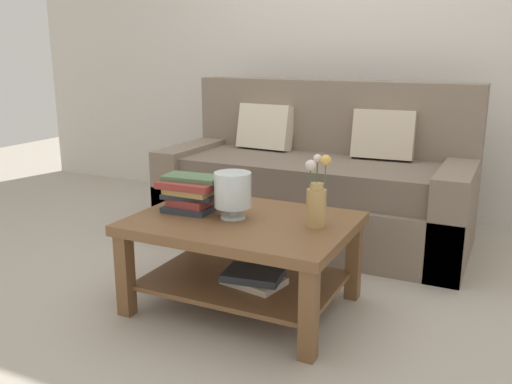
{
  "coord_description": "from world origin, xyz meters",
  "views": [
    {
      "loc": [
        1.18,
        -2.69,
        1.27
      ],
      "look_at": [
        -0.0,
        -0.25,
        0.57
      ],
      "focal_mm": 38.67,
      "sensor_mm": 36.0,
      "label": 1
    }
  ],
  "objects_px": {
    "book_stack_main": "(191,193)",
    "couch": "(317,185)",
    "coffee_table": "(243,244)",
    "glass_hurricane_vase": "(233,191)",
    "flower_pitcher": "(316,200)"
  },
  "relations": [
    {
      "from": "book_stack_main",
      "to": "glass_hurricane_vase",
      "type": "relative_size",
      "value": 1.36
    },
    {
      "from": "glass_hurricane_vase",
      "to": "coffee_table",
      "type": "bearing_deg",
      "value": 6.12
    },
    {
      "from": "coffee_table",
      "to": "glass_hurricane_vase",
      "type": "xyz_separation_m",
      "value": [
        -0.05,
        -0.01,
        0.27
      ]
    },
    {
      "from": "flower_pitcher",
      "to": "book_stack_main",
      "type": "bearing_deg",
      "value": -177.86
    },
    {
      "from": "couch",
      "to": "book_stack_main",
      "type": "bearing_deg",
      "value": -102.89
    },
    {
      "from": "couch",
      "to": "coffee_table",
      "type": "relative_size",
      "value": 1.91
    },
    {
      "from": "coffee_table",
      "to": "book_stack_main",
      "type": "distance_m",
      "value": 0.38
    },
    {
      "from": "book_stack_main",
      "to": "glass_hurricane_vase",
      "type": "bearing_deg",
      "value": -5.47
    },
    {
      "from": "book_stack_main",
      "to": "couch",
      "type": "bearing_deg",
      "value": 77.11
    },
    {
      "from": "glass_hurricane_vase",
      "to": "book_stack_main",
      "type": "bearing_deg",
      "value": 174.53
    },
    {
      "from": "book_stack_main",
      "to": "flower_pitcher",
      "type": "distance_m",
      "value": 0.67
    },
    {
      "from": "glass_hurricane_vase",
      "to": "flower_pitcher",
      "type": "height_order",
      "value": "flower_pitcher"
    },
    {
      "from": "couch",
      "to": "coffee_table",
      "type": "distance_m",
      "value": 1.19
    },
    {
      "from": "coffee_table",
      "to": "flower_pitcher",
      "type": "xyz_separation_m",
      "value": [
        0.36,
        0.04,
        0.26
      ]
    },
    {
      "from": "couch",
      "to": "flower_pitcher",
      "type": "height_order",
      "value": "couch"
    }
  ]
}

